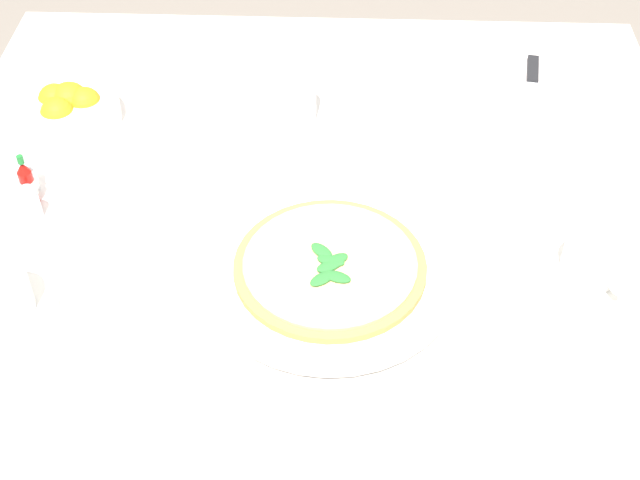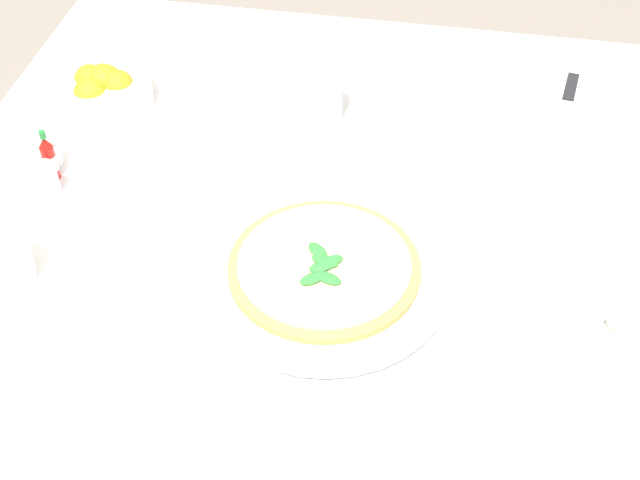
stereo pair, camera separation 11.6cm
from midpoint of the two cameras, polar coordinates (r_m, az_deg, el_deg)
dining_table at (r=1.31m, az=2.31°, el=-3.31°), size 1.10×1.10×0.74m
pizza_plate at (r=1.13m, az=3.21°, el=-2.36°), size 0.33×0.33×0.02m
pizza at (r=1.12m, az=3.24°, el=-1.87°), size 0.25×0.25×0.02m
coffee_cup_center_back at (r=1.16m, az=-17.21°, el=-1.56°), size 0.13×0.13×0.07m
coffee_cup_near_left at (r=1.15m, az=20.00°, el=-3.07°), size 0.13×0.13×0.06m
water_glass_left_edge at (r=1.37m, az=2.44°, el=9.33°), size 0.07×0.07×0.11m
napkin_folded at (r=1.46m, az=17.75°, el=7.73°), size 0.24×0.16×0.02m
dinner_knife at (r=1.45m, az=17.86°, el=8.11°), size 0.20×0.05×0.01m
citrus_bowl at (r=1.44m, az=-11.57°, el=9.39°), size 0.15×0.15×0.07m
hot_sauce_bottle at (r=1.30m, az=-14.68°, el=4.99°), size 0.02×0.02×0.08m
salt_shaker at (r=1.29m, az=-14.63°, el=3.86°), size 0.03×0.03×0.06m
pepper_shaker at (r=1.33m, az=-14.58°, el=5.48°), size 0.03×0.03×0.06m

